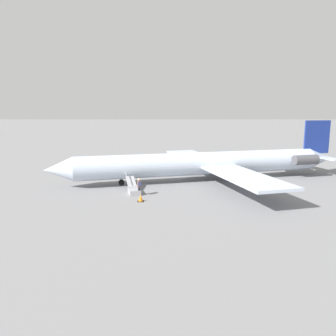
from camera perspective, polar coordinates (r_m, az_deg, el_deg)
ground_plane at (r=39.79m, az=5.92°, el=-2.18°), size 600.00×600.00×0.00m
airplane_main at (r=39.79m, az=7.37°, el=0.89°), size 35.79×27.96×7.10m
boarding_stairs at (r=33.73m, az=-6.02°, el=-3.72°), size 2.05×4.14×1.75m
passenger at (r=32.58m, az=-5.06°, el=-3.06°), size 0.41×0.56×1.74m
traffic_cone_near_stairs at (r=30.60m, az=-4.79°, el=-5.26°), size 0.60×0.60×0.66m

